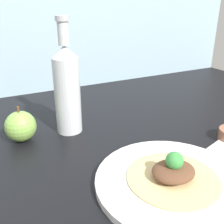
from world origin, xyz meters
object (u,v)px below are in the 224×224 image
cider_bottle (67,88)px  apple (21,126)px  plate (172,181)px  plated_food (173,173)px

cider_bottle → apple: cider_bottle is taller
plate → apple: 39.04cm
plated_food → apple: (-22.53, 31.74, 1.03)cm
cider_bottle → plate: bearing=-72.4°
apple → plated_food: bearing=-54.6°
plated_food → cider_bottle: cider_bottle is taller
plate → cider_bottle: (-9.94, 31.39, 11.37)cm
plate → apple: bearing=125.4°
plate → plated_food: bearing=-90.0°
plated_food → apple: bearing=125.4°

